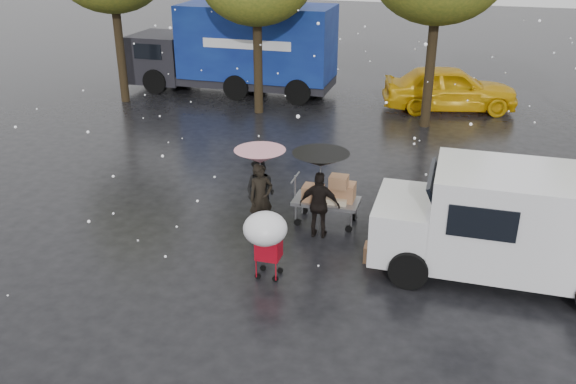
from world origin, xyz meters
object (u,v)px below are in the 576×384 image
(vendor_cart, at_px, (330,195))
(shopping_cart, at_px, (266,232))
(person_black, at_px, (320,205))
(white_van, at_px, (513,223))
(blue_truck, at_px, (238,49))
(yellow_taxi, at_px, (450,88))
(person_pink, at_px, (261,198))

(vendor_cart, distance_m, shopping_cart, 2.84)
(person_black, xyz_separation_m, shopping_cart, (-0.56, -2.07, 0.30))
(vendor_cart, relative_size, white_van, 0.31)
(blue_truck, height_order, yellow_taxi, blue_truck)
(vendor_cart, relative_size, yellow_taxi, 0.31)
(white_van, bearing_deg, yellow_taxi, 98.03)
(shopping_cart, bearing_deg, person_pink, 111.12)
(white_van, xyz_separation_m, blue_truck, (-10.02, 11.89, 0.60))
(person_pink, xyz_separation_m, vendor_cart, (1.41, 0.74, -0.06))
(person_black, height_order, shopping_cart, person_black)
(vendor_cart, height_order, shopping_cart, shopping_cart)
(shopping_cart, relative_size, white_van, 0.30)
(vendor_cart, distance_m, blue_truck, 12.34)
(shopping_cart, distance_m, yellow_taxi, 13.44)
(person_pink, bearing_deg, vendor_cart, -16.64)
(person_pink, relative_size, person_black, 1.03)
(person_pink, height_order, vendor_cart, person_pink)
(shopping_cart, xyz_separation_m, yellow_taxi, (2.84, 13.13, -0.24))
(person_black, relative_size, blue_truck, 0.18)
(person_pink, relative_size, blue_truck, 0.19)
(vendor_cart, bearing_deg, person_black, -96.68)
(person_pink, relative_size, vendor_cart, 1.04)
(shopping_cart, bearing_deg, person_black, 74.89)
(person_black, distance_m, yellow_taxi, 11.30)
(vendor_cart, distance_m, white_van, 4.06)
(shopping_cart, distance_m, blue_truck, 14.50)
(vendor_cart, bearing_deg, person_pink, -152.32)
(person_pink, xyz_separation_m, yellow_taxi, (3.61, 11.12, 0.03))
(blue_truck, xyz_separation_m, yellow_taxi, (8.38, -0.25, -0.94))
(person_black, height_order, yellow_taxi, yellow_taxi)
(person_black, xyz_separation_m, vendor_cart, (0.08, 0.69, -0.04))
(person_black, bearing_deg, vendor_cart, -98.93)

